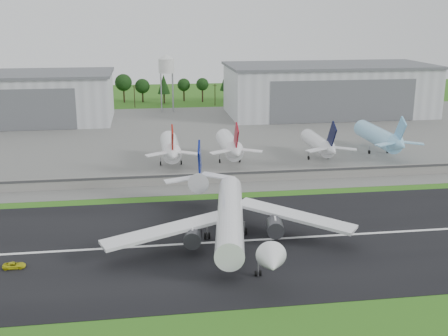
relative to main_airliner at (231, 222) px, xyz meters
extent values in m
plane|color=#305B15|center=(-0.83, -9.57, -4.89)|extent=(600.00, 600.00, 0.00)
cube|color=black|center=(-0.83, 0.43, -4.84)|extent=(320.00, 60.00, 0.10)
cube|color=white|center=(-0.83, 0.43, -4.78)|extent=(220.00, 1.00, 0.02)
cube|color=slate|center=(-0.83, 110.43, -4.84)|extent=(320.00, 150.00, 0.10)
cube|color=gray|center=(-0.83, 45.43, -3.14)|extent=(240.00, 0.50, 3.50)
cube|color=#38383A|center=(-0.83, 45.13, -1.89)|extent=(240.00, 0.12, 0.70)
cube|color=silver|center=(-80.83, 155.43, 6.11)|extent=(95.00, 42.00, 22.00)
cube|color=#595B60|center=(-80.83, 155.43, 17.71)|extent=(97.00, 44.00, 1.20)
cube|color=silver|center=(74.17, 155.43, 7.11)|extent=(100.00, 45.00, 24.00)
cube|color=#595B60|center=(74.17, 155.43, 19.71)|extent=(102.00, 47.00, 1.20)
cube|color=#595B60|center=(74.17, 132.78, 5.19)|extent=(70.00, 0.30, 19.68)
cylinder|color=#99999E|center=(-8.83, 172.43, 5.11)|extent=(0.50, 0.50, 20.00)
cylinder|color=#99999E|center=(-2.83, 178.43, 5.11)|extent=(0.50, 0.50, 20.00)
cylinder|color=silver|center=(-5.83, 175.43, 18.61)|extent=(8.00, 8.00, 7.00)
cone|color=silver|center=(-5.83, 175.43, 23.31)|extent=(8.40, 8.40, 2.40)
cylinder|color=white|center=(-0.07, 0.43, 1.31)|extent=(12.71, 44.36, 5.80)
cone|color=white|center=(3.90, -24.25, 1.31)|extent=(6.68, 6.84, 5.80)
cone|color=white|center=(-4.27, 26.60, 2.51)|extent=(6.87, 9.76, 5.51)
cube|color=navy|center=(-4.19, 26.10, 7.81)|extent=(2.01, 9.50, 11.13)
cube|color=white|center=(15.06, 0.84, 0.51)|extent=(25.63, 21.27, 2.65)
cylinder|color=#333338|center=(9.87, -1.52, -1.09)|extent=(4.62, 6.03, 3.80)
cube|color=white|center=(0.74, 26.89, 2.91)|extent=(9.47, 6.95, 0.98)
cube|color=white|center=(-14.56, -3.92, 0.51)|extent=(28.26, 14.26, 2.65)
cylinder|color=#333338|center=(-8.89, -4.53, -1.09)|extent=(4.62, 6.03, 3.80)
cube|color=white|center=(-9.13, 25.31, 2.91)|extent=(9.39, 4.55, 0.98)
cube|color=#99999E|center=(0.57, -3.52, -3.19)|extent=(14.63, 31.21, 3.20)
cylinder|color=black|center=(-4.99, 2.68, -4.04)|extent=(0.63, 1.54, 1.50)
imported|color=gold|center=(-45.58, -6.85, -4.17)|extent=(4.55, 2.20, 1.25)
cylinder|color=white|center=(-9.78, 70.43, 1.13)|extent=(6.05, 24.00, 6.05)
cone|color=white|center=(-9.78, 54.93, 2.13)|extent=(5.75, 7.00, 5.75)
cube|color=maroon|center=(-9.78, 55.43, 6.93)|extent=(0.45, 8.59, 10.02)
cylinder|color=#99999E|center=(-13.28, 68.43, -3.39)|extent=(0.32, 0.32, 3.00)
cylinder|color=#99999E|center=(-6.28, 68.43, -3.39)|extent=(0.32, 0.32, 3.00)
cylinder|color=black|center=(-13.28, 68.43, -4.09)|extent=(0.40, 1.40, 1.40)
cylinder|color=white|center=(10.47, 70.43, 1.17)|extent=(6.14, 24.00, 6.14)
cone|color=white|center=(10.47, 54.93, 2.17)|extent=(5.83, 7.00, 5.83)
cube|color=maroon|center=(10.47, 55.43, 6.97)|extent=(0.45, 8.59, 10.02)
cylinder|color=#99999E|center=(6.97, 68.43, -3.39)|extent=(0.32, 0.32, 3.00)
cylinder|color=#99999E|center=(13.97, 68.43, -3.39)|extent=(0.32, 0.32, 3.00)
cylinder|color=black|center=(6.97, 68.43, -4.09)|extent=(0.40, 1.40, 1.40)
cylinder|color=silver|center=(42.06, 70.43, 0.72)|extent=(5.23, 24.00, 5.23)
cone|color=silver|center=(42.06, 54.93, 1.72)|extent=(4.97, 7.00, 4.97)
cube|color=black|center=(42.06, 55.43, 6.52)|extent=(0.45, 8.59, 10.02)
cylinder|color=#99999E|center=(38.56, 68.43, -3.39)|extent=(0.32, 0.32, 3.00)
cylinder|color=#99999E|center=(45.56, 68.43, -3.39)|extent=(0.32, 0.32, 3.00)
cylinder|color=black|center=(38.56, 68.43, -4.09)|extent=(0.40, 1.40, 1.40)
cylinder|color=#92D4FC|center=(66.50, 75.43, 1.34)|extent=(6.46, 30.00, 6.46)
cone|color=#92D4FC|center=(66.50, 56.93, 2.34)|extent=(6.14, 7.00, 6.14)
cube|color=#72B9EA|center=(66.50, 57.43, 7.14)|extent=(0.45, 8.59, 10.02)
cylinder|color=#99999E|center=(63.00, 73.43, -3.39)|extent=(0.32, 0.32, 3.00)
cylinder|color=#99999E|center=(70.00, 73.43, -3.39)|extent=(0.32, 0.32, 3.00)
cylinder|color=black|center=(63.00, 73.43, -4.09)|extent=(0.40, 1.40, 1.40)
camera|label=1|loc=(-18.38, -116.21, 45.57)|focal=45.00mm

